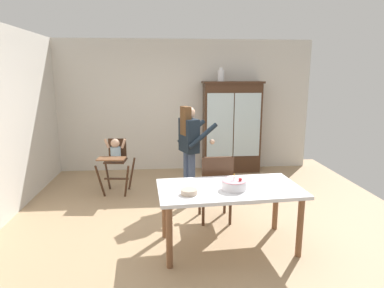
{
  "coord_description": "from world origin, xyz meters",
  "views": [
    {
      "loc": [
        -0.4,
        -4.25,
        2.02
      ],
      "look_at": [
        0.01,
        0.7,
        0.95
      ],
      "focal_mm": 30.74,
      "sensor_mm": 36.0,
      "label": 1
    }
  ],
  "objects_px": {
    "dining_chair_far_side": "(216,184)",
    "high_chair_with_toddler": "(116,156)",
    "china_cabinet": "(231,127)",
    "serving_bowl": "(189,192)",
    "ceramic_vase": "(221,75)",
    "dining_table": "(229,195)",
    "birthday_cake": "(234,185)",
    "adult_person": "(189,142)"
  },
  "relations": [
    {
      "from": "dining_chair_far_side",
      "to": "high_chair_with_toddler",
      "type": "bearing_deg",
      "value": -41.7
    },
    {
      "from": "china_cabinet",
      "to": "serving_bowl",
      "type": "height_order",
      "value": "china_cabinet"
    },
    {
      "from": "ceramic_vase",
      "to": "high_chair_with_toddler",
      "type": "xyz_separation_m",
      "value": [
        -1.97,
        -1.15,
        -1.33
      ]
    },
    {
      "from": "china_cabinet",
      "to": "serving_bowl",
      "type": "distance_m",
      "value": 3.46
    },
    {
      "from": "china_cabinet",
      "to": "serving_bowl",
      "type": "bearing_deg",
      "value": -108.96
    },
    {
      "from": "china_cabinet",
      "to": "high_chair_with_toddler",
      "type": "height_order",
      "value": "china_cabinet"
    },
    {
      "from": "china_cabinet",
      "to": "dining_table",
      "type": "relative_size",
      "value": 1.1
    },
    {
      "from": "dining_table",
      "to": "dining_chair_far_side",
      "type": "relative_size",
      "value": 1.76
    },
    {
      "from": "china_cabinet",
      "to": "high_chair_with_toddler",
      "type": "distance_m",
      "value": 2.51
    },
    {
      "from": "birthday_cake",
      "to": "ceramic_vase",
      "type": "bearing_deg",
      "value": 83.36
    },
    {
      "from": "birthday_cake",
      "to": "high_chair_with_toddler",
      "type": "bearing_deg",
      "value": 128.66
    },
    {
      "from": "high_chair_with_toddler",
      "to": "ceramic_vase",
      "type": "bearing_deg",
      "value": 35.85
    },
    {
      "from": "high_chair_with_toddler",
      "to": "serving_bowl",
      "type": "relative_size",
      "value": 5.28
    },
    {
      "from": "china_cabinet",
      "to": "dining_chair_far_side",
      "type": "distance_m",
      "value": 2.56
    },
    {
      "from": "ceramic_vase",
      "to": "dining_table",
      "type": "xyz_separation_m",
      "value": [
        -0.4,
        -3.08,
        -1.34
      ]
    },
    {
      "from": "ceramic_vase",
      "to": "high_chair_with_toddler",
      "type": "relative_size",
      "value": 0.28
    },
    {
      "from": "birthday_cake",
      "to": "dining_table",
      "type": "bearing_deg",
      "value": 115.85
    },
    {
      "from": "dining_table",
      "to": "birthday_cake",
      "type": "xyz_separation_m",
      "value": [
        0.04,
        -0.08,
        0.15
      ]
    },
    {
      "from": "ceramic_vase",
      "to": "high_chair_with_toddler",
      "type": "height_order",
      "value": "ceramic_vase"
    },
    {
      "from": "serving_bowl",
      "to": "adult_person",
      "type": "bearing_deg",
      "value": 85.56
    },
    {
      "from": "serving_bowl",
      "to": "high_chair_with_toddler",
      "type": "bearing_deg",
      "value": 117.25
    },
    {
      "from": "china_cabinet",
      "to": "dining_chair_far_side",
      "type": "bearing_deg",
      "value": -105.92
    },
    {
      "from": "high_chair_with_toddler",
      "to": "birthday_cake",
      "type": "distance_m",
      "value": 2.57
    },
    {
      "from": "dining_table",
      "to": "high_chair_with_toddler",
      "type": "bearing_deg",
      "value": 129.09
    },
    {
      "from": "adult_person",
      "to": "birthday_cake",
      "type": "distance_m",
      "value": 1.59
    },
    {
      "from": "dining_table",
      "to": "dining_chair_far_side",
      "type": "distance_m",
      "value": 0.65
    },
    {
      "from": "dining_table",
      "to": "serving_bowl",
      "type": "xyz_separation_m",
      "value": [
        -0.48,
        -0.19,
        0.12
      ]
    },
    {
      "from": "birthday_cake",
      "to": "serving_bowl",
      "type": "bearing_deg",
      "value": -167.84
    },
    {
      "from": "serving_bowl",
      "to": "birthday_cake",
      "type": "bearing_deg",
      "value": 12.16
    },
    {
      "from": "ceramic_vase",
      "to": "dining_chair_far_side",
      "type": "xyz_separation_m",
      "value": [
        -0.45,
        -2.44,
        -1.43
      ]
    },
    {
      "from": "serving_bowl",
      "to": "dining_chair_far_side",
      "type": "xyz_separation_m",
      "value": [
        0.43,
        0.83,
        -0.21
      ]
    },
    {
      "from": "birthday_cake",
      "to": "china_cabinet",
      "type": "bearing_deg",
      "value": 79.11
    },
    {
      "from": "dining_chair_far_side",
      "to": "serving_bowl",
      "type": "bearing_deg",
      "value": 61.35
    },
    {
      "from": "ceramic_vase",
      "to": "dining_table",
      "type": "relative_size",
      "value": 0.16
    },
    {
      "from": "ceramic_vase",
      "to": "dining_chair_far_side",
      "type": "distance_m",
      "value": 2.86
    },
    {
      "from": "high_chair_with_toddler",
      "to": "dining_table",
      "type": "distance_m",
      "value": 2.49
    },
    {
      "from": "birthday_cake",
      "to": "adult_person",
      "type": "bearing_deg",
      "value": 104.22
    },
    {
      "from": "china_cabinet",
      "to": "dining_chair_far_side",
      "type": "xyz_separation_m",
      "value": [
        -0.69,
        -2.43,
        -0.38
      ]
    },
    {
      "from": "ceramic_vase",
      "to": "dining_chair_far_side",
      "type": "bearing_deg",
      "value": -100.56
    },
    {
      "from": "adult_person",
      "to": "dining_chair_far_side",
      "type": "bearing_deg",
      "value": 178.94
    },
    {
      "from": "adult_person",
      "to": "dining_table",
      "type": "bearing_deg",
      "value": 172.13
    },
    {
      "from": "high_chair_with_toddler",
      "to": "dining_chair_far_side",
      "type": "distance_m",
      "value": 1.99
    }
  ]
}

